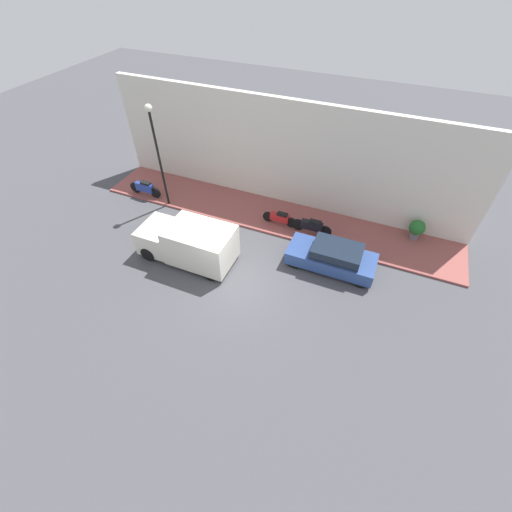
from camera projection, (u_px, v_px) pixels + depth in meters
name	position (u px, v px, depth m)	size (l,w,h in m)	color
ground_plane	(232.00, 280.00, 15.25)	(60.00, 60.00, 0.00)	#47474C
sidewalk	(272.00, 215.00, 18.49)	(2.92, 19.40, 0.11)	#934C47
building_facade	(285.00, 155.00, 17.61)	(0.30, 19.40, 5.65)	silver
parked_car	(332.00, 257.00, 15.41)	(1.64, 3.94, 1.25)	#2D4784
delivery_van	(188.00, 242.00, 15.58)	(1.97, 4.47, 1.91)	silver
motorcycle_red	(280.00, 218.00, 17.62)	(0.30, 1.83, 0.71)	#B21E1E
motorcycle_black	(312.00, 226.00, 17.06)	(0.30, 2.04, 0.81)	black
motorcycle_blue	(145.00, 188.00, 19.45)	(0.30, 2.01, 0.88)	navy
streetlamp	(156.00, 143.00, 16.69)	(0.36, 0.36, 5.44)	black
potted_plant	(417.00, 229.00, 16.69)	(0.75, 0.75, 1.03)	slate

